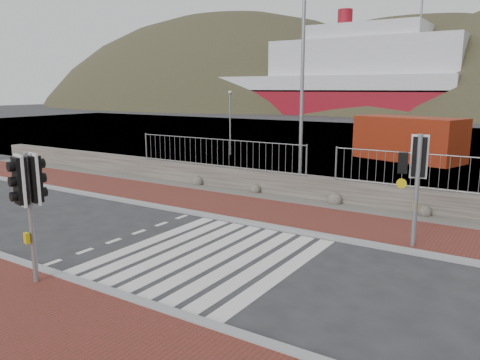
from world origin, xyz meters
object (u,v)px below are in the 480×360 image
Objects in this scene: traffic_signal_far at (417,167)px; streetlight at (305,78)px; traffic_signal_near at (29,191)px; shipping_container at (409,139)px; ferry at (328,82)px.

traffic_signal_far is 0.38× the size of streetlight.
traffic_signal_near is at bearing -80.34° from streetlight.
streetlight is 12.23m from shipping_container.
ferry is 74.93m from traffic_signal_near.
traffic_signal_far is (6.39, 6.90, 0.13)m from traffic_signal_near.
traffic_signal_far is at bearing -65.87° from ferry.
shipping_container is (2.45, 23.24, -0.82)m from traffic_signal_near.
ferry is 17.02× the size of traffic_signal_near.
ferry reaches higher than shipping_container.
shipping_container is (24.95, -48.16, -4.07)m from ferry.
traffic_signal_near is 0.36× the size of streetlight.
ferry is 54.39m from shipping_container.
ferry reaches higher than traffic_signal_near.
traffic_signal_far is 7.53m from streetlight.
ferry is at bearing -76.25° from traffic_signal_far.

